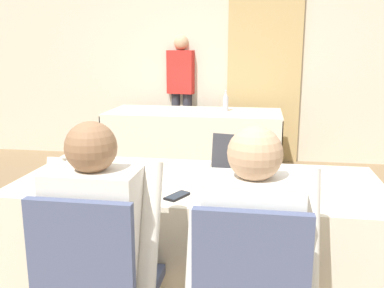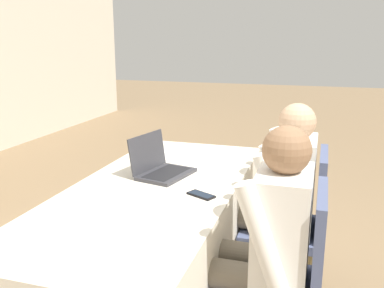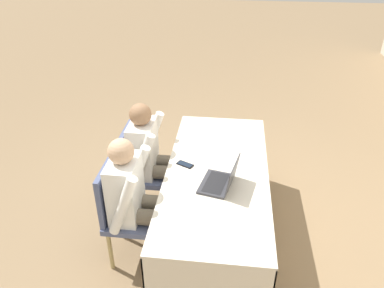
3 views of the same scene
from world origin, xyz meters
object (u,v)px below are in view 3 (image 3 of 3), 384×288
Objects in this scene: chair_near_right at (125,210)px; person_checkered_shirt at (151,154)px; chair_near_left at (142,167)px; laptop at (221,181)px; cell_phone at (185,164)px; person_white_shirt at (135,195)px.

chair_near_right is 0.78× the size of person_checkered_shirt.
laptop is at bearing -123.17° from chair_near_left.
chair_near_right is 0.65m from person_checkered_shirt.
person_checkered_shirt reaches higher than chair_near_left.
laptop is 2.37× the size of cell_phone.
laptop is at bearing -127.02° from person_checkered_shirt.
chair_near_left reaches higher than cell_phone.
cell_phone is at bearing -50.94° from chair_near_right.
person_checkered_shirt is (-0.62, 0.10, 0.16)m from chair_near_right.
chair_near_right is at bearing -24.89° from cell_phone.
laptop is 0.85m from person_checkered_shirt.
chair_near_left is 0.62m from chair_near_right.
person_white_shirt is (0.62, 0.10, 0.16)m from chair_near_left.
cell_phone is 0.44m from person_checkered_shirt.
chair_near_left is 1.00× the size of chair_near_right.
person_white_shirt reaches higher than chair_near_right.
person_checkered_shirt is at bearing 0.00° from person_white_shirt.
person_white_shirt reaches higher than chair_near_left.
chair_near_right is (0.11, -0.77, -0.27)m from laptop.
chair_near_left is at bearing -92.71° from cell_phone.
person_white_shirt is at bearing -67.94° from laptop.
laptop reaches higher than chair_near_right.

